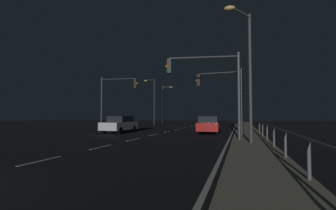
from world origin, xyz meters
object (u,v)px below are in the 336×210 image
(traffic_light_mid_left, at_px, (117,93))
(traffic_light_near_left, at_px, (221,89))
(car, at_px, (209,125))
(car_oncoming, at_px, (120,124))
(street_lamp_median, at_px, (247,63))
(street_lamp_far_end, at_px, (164,101))
(traffic_light_far_right, at_px, (206,78))
(street_lamp_mid_block, at_px, (153,98))

(traffic_light_mid_left, relative_size, traffic_light_near_left, 1.11)
(car, xyz_separation_m, car_oncoming, (-8.27, -1.13, 0.00))
(traffic_light_mid_left, bearing_deg, car_oncoming, -53.09)
(street_lamp_median, bearing_deg, street_lamp_far_end, 114.94)
(traffic_light_mid_left, relative_size, street_lamp_far_end, 0.78)
(car, height_order, traffic_light_far_right, traffic_light_far_right)
(traffic_light_far_right, height_order, traffic_light_near_left, traffic_light_far_right)
(street_lamp_median, bearing_deg, street_lamp_mid_block, 120.40)
(traffic_light_mid_left, bearing_deg, car, -3.61)
(car_oncoming, height_order, street_lamp_mid_block, street_lamp_mid_block)
(traffic_light_mid_left, xyz_separation_m, street_lamp_far_end, (-1.84, 22.35, 0.40))
(street_lamp_mid_block, bearing_deg, street_lamp_median, -59.60)
(car, bearing_deg, street_lamp_far_end, 116.44)
(car_oncoming, xyz_separation_m, traffic_light_far_right, (8.91, -5.18, 3.26))
(street_lamp_median, bearing_deg, car_oncoming, 148.05)
(car_oncoming, distance_m, street_lamp_mid_block, 18.51)
(traffic_light_near_left, bearing_deg, traffic_light_mid_left, 163.81)
(car, distance_m, street_lamp_mid_block, 20.64)
(car, bearing_deg, traffic_light_far_right, -84.25)
(traffic_light_near_left, relative_size, street_lamp_mid_block, 0.66)
(traffic_light_far_right, xyz_separation_m, street_lamp_far_end, (-12.05, 29.27, 0.31))
(car_oncoming, height_order, traffic_light_mid_left, traffic_light_mid_left)
(car, height_order, traffic_light_mid_left, traffic_light_mid_left)
(car_oncoming, height_order, traffic_light_near_left, traffic_light_near_left)
(car_oncoming, height_order, traffic_light_far_right, traffic_light_far_right)
(car, distance_m, traffic_light_far_right, 7.13)
(street_lamp_mid_block, bearing_deg, car, -55.36)
(street_lamp_far_end, height_order, street_lamp_mid_block, street_lamp_mid_block)
(car, height_order, street_lamp_far_end, street_lamp_far_end)
(street_lamp_far_end, bearing_deg, car, -63.56)
(street_lamp_median, bearing_deg, car, 110.54)
(car_oncoming, bearing_deg, street_lamp_far_end, 97.44)
(street_lamp_mid_block, bearing_deg, traffic_light_far_right, -62.13)
(car, distance_m, traffic_light_mid_left, 10.10)
(traffic_light_near_left, bearing_deg, traffic_light_far_right, -99.53)
(traffic_light_far_right, distance_m, street_lamp_median, 3.12)
(traffic_light_near_left, height_order, street_lamp_far_end, street_lamp_far_end)
(street_lamp_median, xyz_separation_m, street_lamp_far_end, (-14.49, 31.17, -0.09))
(car, xyz_separation_m, traffic_light_near_left, (1.27, -2.54, 2.92))
(traffic_light_far_right, distance_m, street_lamp_mid_block, 26.02)
(traffic_light_mid_left, height_order, street_lamp_mid_block, street_lamp_mid_block)
(traffic_light_far_right, bearing_deg, street_lamp_median, -37.89)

